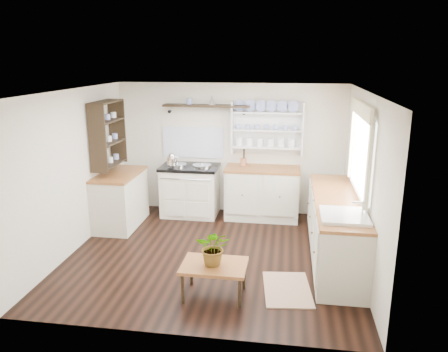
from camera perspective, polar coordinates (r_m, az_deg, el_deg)
The scene contains 19 objects.
floor at distance 6.34m, azimuth -1.55°, elevation -10.19°, with size 4.00×3.80×0.01m, color black.
wall_back at distance 7.76m, azimuth 0.82°, elevation 3.56°, with size 4.00×0.02×2.30m, color beige.
wall_right at distance 5.93m, azimuth 17.76°, elevation -0.86°, with size 0.02×3.80×2.30m, color beige.
wall_left at distance 6.58m, azimuth -19.04°, elevation 0.57°, with size 0.02×3.80×2.30m, color beige.
ceiling at distance 5.74m, azimuth -1.71°, elevation 11.02°, with size 4.00×3.80×0.01m, color white.
window at distance 5.97m, azimuth 17.38°, elevation 3.38°, with size 0.08×1.55×1.22m.
aga_cooker at distance 7.74m, azimuth -4.45°, elevation -1.83°, with size 1.00×0.70×0.93m.
back_cabinets at distance 7.59m, azimuth 5.00°, elevation -2.14°, with size 1.27×0.63×0.90m.
right_cabinets at distance 6.20m, azimuth 14.35°, elevation -6.64°, with size 0.62×2.43×0.90m.
belfast_sink at distance 5.39m, azimuth 15.34°, elevation -6.22°, with size 0.55×0.60×0.45m.
left_cabinets at distance 7.43m, azimuth -13.39°, elevation -2.91°, with size 0.62×1.13×0.90m.
plate_rack at distance 7.60m, azimuth 5.69°, elevation 6.34°, with size 1.20×0.22×0.90m.
high_shelf at distance 7.59m, azimuth -2.31°, elevation 9.08°, with size 1.50×0.29×0.16m.
left_shelving at distance 7.23m, azimuth -14.95°, elevation 5.40°, with size 0.28×0.80×1.05m, color black.
kettle at distance 7.54m, azimuth -6.82°, elevation 2.21°, with size 0.17×0.17×0.21m, color silver, non-canonical shape.
utensil_crock at distance 7.56m, azimuth 2.54°, elevation 1.83°, with size 0.11×0.11×0.12m, color #A7623D.
center_table at distance 5.17m, azimuth -1.29°, elevation -11.90°, with size 0.76×0.54×0.41m.
potted_plant at distance 5.06m, azimuth -1.31°, elevation -9.27°, with size 0.39×0.34×0.43m, color #3F7233.
floor_rug at distance 5.51m, azimuth 8.25°, elevation -14.43°, with size 0.55×0.85×0.02m, color #7B6047.
Camera 1 is at (1.01, -5.64, 2.72)m, focal length 35.00 mm.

